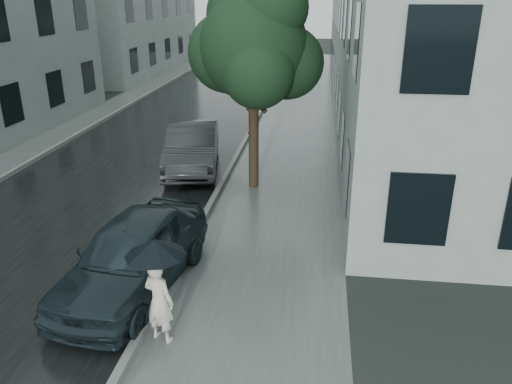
# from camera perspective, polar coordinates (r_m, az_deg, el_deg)

# --- Properties ---
(ground) EXTENTS (120.00, 120.00, 0.00)m
(ground) POSITION_cam_1_polar(r_m,az_deg,el_deg) (9.61, -1.80, -13.31)
(ground) COLOR black
(ground) RESTS_ON ground
(sidewalk) EXTENTS (3.50, 60.00, 0.01)m
(sidewalk) POSITION_cam_1_polar(r_m,az_deg,el_deg) (20.54, 4.19, 6.17)
(sidewalk) COLOR slate
(sidewalk) RESTS_ON ground
(kerb_near) EXTENTS (0.15, 60.00, 0.15)m
(kerb_near) POSITION_cam_1_polar(r_m,az_deg,el_deg) (20.69, -0.89, 6.55)
(kerb_near) COLOR slate
(kerb_near) RESTS_ON ground
(asphalt_road) EXTENTS (6.85, 60.00, 0.00)m
(asphalt_road) POSITION_cam_1_polar(r_m,az_deg,el_deg) (21.48, -10.23, 6.57)
(asphalt_road) COLOR black
(asphalt_road) RESTS_ON ground
(kerb_far) EXTENTS (0.15, 60.00, 0.15)m
(kerb_far) POSITION_cam_1_polar(r_m,az_deg,el_deg) (22.75, -18.76, 6.80)
(kerb_far) COLOR slate
(kerb_far) RESTS_ON ground
(sidewalk_far) EXTENTS (1.70, 60.00, 0.01)m
(sidewalk_far) POSITION_cam_1_polar(r_m,az_deg,el_deg) (23.18, -20.81, 6.62)
(sidewalk_far) COLOR #4C5451
(sidewalk_far) RESTS_ON ground
(building_near) EXTENTS (7.02, 36.00, 9.00)m
(building_near) POSITION_cam_1_polar(r_m,az_deg,el_deg) (27.59, 16.99, 18.82)
(building_near) COLOR #95A39D
(building_near) RESTS_ON ground
(building_far_b) EXTENTS (7.02, 18.00, 8.00)m
(building_far_b) POSITION_cam_1_polar(r_m,az_deg,el_deg) (40.68, -15.24, 18.97)
(building_far_b) COLOR #95A39D
(building_far_b) RESTS_ON ground
(pedestrian) EXTENTS (0.64, 0.52, 1.50)m
(pedestrian) POSITION_cam_1_polar(r_m,az_deg,el_deg) (8.64, -11.01, -12.17)
(pedestrian) COLOR beige
(pedestrian) RESTS_ON sidewalk
(umbrella) EXTENTS (1.07, 1.07, 1.02)m
(umbrella) POSITION_cam_1_polar(r_m,az_deg,el_deg) (8.13, -11.48, -6.22)
(umbrella) COLOR black
(umbrella) RESTS_ON ground
(street_tree) EXTENTS (3.93, 3.57, 6.10)m
(street_tree) POSITION_cam_1_polar(r_m,az_deg,el_deg) (14.47, -0.22, 16.49)
(street_tree) COLOR #332619
(street_tree) RESTS_ON ground
(lamp_post) EXTENTS (0.84, 0.40, 5.33)m
(lamp_post) POSITION_cam_1_polar(r_m,az_deg,el_deg) (20.12, -1.00, 14.73)
(lamp_post) COLOR black
(lamp_post) RESTS_ON ground
(car_near) EXTENTS (2.36, 4.59, 1.50)m
(car_near) POSITION_cam_1_polar(r_m,az_deg,el_deg) (10.16, -13.84, -6.92)
(car_near) COLOR #19252B
(car_near) RESTS_ON ground
(car_far) EXTENTS (2.36, 4.80, 1.51)m
(car_far) POSITION_cam_1_polar(r_m,az_deg,el_deg) (16.86, -7.29, 5.23)
(car_far) COLOR #242629
(car_far) RESTS_ON ground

